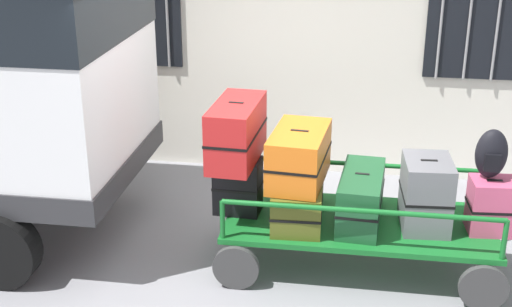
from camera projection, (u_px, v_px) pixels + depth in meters
ground_plane at (255, 252)px, 6.80m from camera, size 40.00×40.00×0.00m
luggage_cart at (359, 228)px, 6.44m from camera, size 2.50×1.19×0.46m
cart_railing at (361, 190)px, 6.30m from camera, size 2.38×1.05×0.37m
suitcase_left_bottom at (238, 186)px, 6.50m from camera, size 0.45×0.32×0.53m
suitcase_left_middle at (236, 132)px, 6.26m from camera, size 0.44×0.89×0.55m
suitcase_midleft_bottom at (298, 198)px, 6.43m from camera, size 0.48×0.96×0.37m
suitcase_midleft_middle at (299, 156)px, 6.25m from camera, size 0.53×0.87×0.48m
suitcase_center_bottom at (361, 198)px, 6.33m from camera, size 0.43×0.92×0.47m
suitcase_midright_bottom at (426, 194)px, 6.21m from camera, size 0.46×0.58×0.64m
suitcase_right_bottom at (491, 206)px, 6.15m from camera, size 0.42×0.36×0.49m
backpack at (491, 154)px, 6.02m from camera, size 0.27×0.22×0.44m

